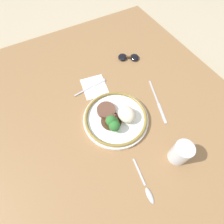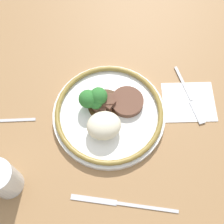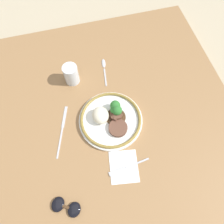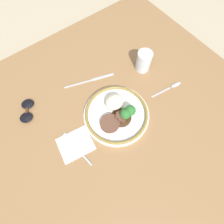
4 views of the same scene
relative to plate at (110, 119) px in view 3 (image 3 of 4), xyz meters
The scene contains 9 objects.
ground_plane 0.08m from the plate, behind, with size 8.00×8.00×0.00m, color tan.
dining_table 0.07m from the plate, behind, with size 1.29×1.12×0.05m.
napkin 0.20m from the plate, behind, with size 0.14×0.13×0.00m.
plate is the anchor object (origin of this frame).
juice_glass 0.27m from the plate, 26.05° to the left, with size 0.07×0.07×0.10m.
fork 0.21m from the plate, behind, with size 0.03×0.17×0.00m.
knife 0.21m from the plate, 86.55° to the left, with size 0.22×0.08×0.00m.
spoon 0.28m from the plate, ahead, with size 0.16×0.04×0.01m.
sunglasses 0.37m from the plate, 140.33° to the left, with size 0.10×0.12×0.02m.
Camera 3 is at (-0.31, 0.08, 0.90)m, focal length 35.00 mm.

